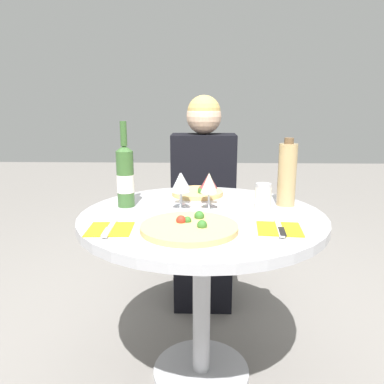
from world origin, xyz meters
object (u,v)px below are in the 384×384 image
at_px(dining_table, 201,242).
at_px(pizza_large, 189,227).
at_px(tall_carafe, 286,174).
at_px(seated_diner, 203,208).
at_px(wine_bottle, 125,176).
at_px(chair_behind_diner, 203,217).

distance_m(dining_table, pizza_large, 0.25).
relative_size(dining_table, tall_carafe, 3.37).
xyz_separation_m(seated_diner, pizza_large, (-0.05, -0.94, 0.20)).
relative_size(wine_bottle, tall_carafe, 1.24).
bearing_deg(seated_diner, wine_bottle, 63.01).
bearing_deg(dining_table, seated_diner, 89.48).
bearing_deg(seated_diner, tall_carafe, 119.84).
distance_m(dining_table, wine_bottle, 0.42).
height_order(dining_table, pizza_large, pizza_large).
xyz_separation_m(chair_behind_diner, seated_diner, (-0.00, -0.15, 0.10)).
distance_m(pizza_large, wine_bottle, 0.43).
bearing_deg(wine_bottle, seated_diner, 63.01).
xyz_separation_m(seated_diner, wine_bottle, (-0.33, -0.64, 0.31)).
height_order(chair_behind_diner, wine_bottle, wine_bottle).
bearing_deg(tall_carafe, chair_behind_diner, 114.72).
height_order(dining_table, chair_behind_diner, chair_behind_diner).
distance_m(chair_behind_diner, seated_diner, 0.18).
height_order(pizza_large, wine_bottle, wine_bottle).
bearing_deg(tall_carafe, seated_diner, 119.84).
xyz_separation_m(dining_table, pizza_large, (-0.04, -0.20, 0.13)).
distance_m(seated_diner, pizza_large, 0.97).
relative_size(seated_diner, tall_carafe, 4.22).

